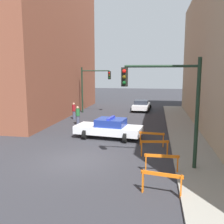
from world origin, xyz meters
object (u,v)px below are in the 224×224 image
Objects in this scene: barrier_mid at (162,160)px; barrier_corner at (152,137)px; pedestrian_corner at (74,111)px; traffic_light_near at (172,96)px; pedestrian_crossing at (78,115)px; police_car at (109,128)px; traffic_light_far at (91,83)px; parked_car_near at (141,105)px; barrier_back at (155,145)px; barrier_front at (162,180)px.

barrier_mid is 1.00× the size of barrier_corner.
traffic_light_near is at bearing 54.76° from pedestrian_corner.
pedestrian_crossing is (-7.54, 9.05, -2.67)m from traffic_light_near.
pedestrian_corner is at bearing 44.22° from police_car.
parked_car_near is (5.58, 2.51, -2.72)m from traffic_light_far.
barrier_corner is at bearing 62.28° from pedestrian_corner.
barrier_corner is (-0.93, 3.62, -2.91)m from traffic_light_near.
traffic_light_far is 3.25× the size of barrier_mid.
traffic_light_far reaches higher than parked_car_near.
pedestrian_corner is 12.63m from barrier_back.
barrier_back is at bearing -128.81° from police_car.
barrier_back is (7.99, -9.77, -0.24)m from pedestrian_corner.
pedestrian_crossing is at bearing 121.01° from barrier_front.
pedestrian_corner is at bearing 120.15° from barrier_front.
barrier_front is (7.61, -18.52, -2.78)m from traffic_light_far.
barrier_back is at bearing 56.87° from pedestrian_corner.
barrier_back is at bearing 93.90° from barrier_front.
barrier_mid is at bearing 52.07° from pedestrian_corner.
pedestrian_crossing is 1.05× the size of barrier_back.
barrier_front is at bearing -98.74° from traffic_light_near.
barrier_front is 6.42m from barrier_corner.
traffic_light_near is at bearing -62.97° from traffic_light_far.
pedestrian_crossing reaches higher than barrier_front.
traffic_light_far is 18.29m from barrier_mid.
traffic_light_near is 3.28× the size of barrier_front.
police_car reaches higher than barrier_corner.
barrier_mid is at bearing -80.96° from parked_car_near.
police_car is 8.65m from barrier_front.
barrier_back is (-0.35, 2.37, 0.00)m from barrier_mid.
barrier_corner is (-0.19, 1.89, 0.00)m from barrier_back.
barrier_front and barrier_mid have the same top height.
pedestrian_corner is at bearing 124.46° from barrier_mid.
police_car is 6.78m from barrier_mid.
pedestrian_corner reaches higher than barrier_corner.
traffic_light_far is at bearing 28.49° from police_car.
parked_car_near is 10.51m from pedestrian_crossing.
parked_car_near is at bearing 154.68° from pedestrian_corner.
barrier_mid is (2.07, -18.89, -0.06)m from parked_car_near.
police_car is at bearing 121.84° from barrier_mid.
parked_car_near reaches higher than barrier_corner.
police_car reaches higher than barrier_front.
traffic_light_far is 16.04m from barrier_back.
barrier_back is (-0.31, 4.51, 0.00)m from barrier_front.
barrier_front is 4.52m from barrier_back.
traffic_light_far is at bearing 115.02° from barrier_mid.
barrier_corner is (1.53, -14.63, -0.06)m from parked_car_near.
police_car is at bearing 54.30° from pedestrian_corner.
traffic_light_far is 14.32m from barrier_corner.
police_car is 3.08× the size of barrier_corner.
traffic_light_near is 3.47m from barrier_back.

